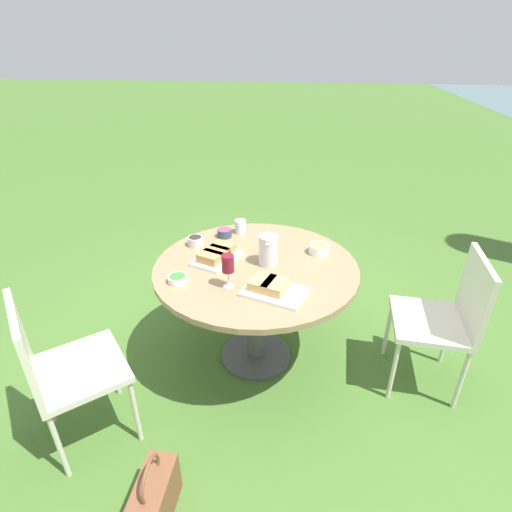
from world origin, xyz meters
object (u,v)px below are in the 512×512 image
(dining_table, at_px, (256,279))
(wine_glass, at_px, (228,265))
(chair_near_left, at_px, (59,365))
(chair_near_right, at_px, (447,313))
(handbag, at_px, (155,498))
(water_pitcher, at_px, (268,250))

(dining_table, height_order, wine_glass, wine_glass)
(chair_near_left, bearing_deg, dining_table, 131.54)
(chair_near_right, xyz_separation_m, handbag, (1.03, -1.42, -0.40))
(handbag, bearing_deg, chair_near_left, -121.20)
(dining_table, height_order, water_pitcher, water_pitcher)
(dining_table, distance_m, water_pitcher, 0.21)
(chair_near_right, relative_size, wine_glass, 4.55)
(dining_table, height_order, chair_near_left, chair_near_left)
(chair_near_right, xyz_separation_m, water_pitcher, (-0.10, -1.05, 0.29))
(chair_near_right, bearing_deg, wine_glass, -81.45)
(dining_table, height_order, chair_near_right, chair_near_right)
(dining_table, relative_size, chair_near_left, 1.39)
(dining_table, bearing_deg, chair_near_left, -48.46)
(handbag, bearing_deg, chair_near_right, 125.77)
(handbag, bearing_deg, water_pitcher, 161.68)
(chair_near_left, height_order, wine_glass, wine_glass)
(water_pitcher, height_order, handbag, water_pitcher)
(chair_near_left, relative_size, chair_near_right, 1.00)
(chair_near_left, xyz_separation_m, chair_near_right, (-0.69, 1.98, 0.00))
(chair_near_left, xyz_separation_m, wine_glass, (-0.50, 0.74, 0.33))
(chair_near_right, height_order, handbag, chair_near_right)
(water_pitcher, bearing_deg, handbag, -18.32)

